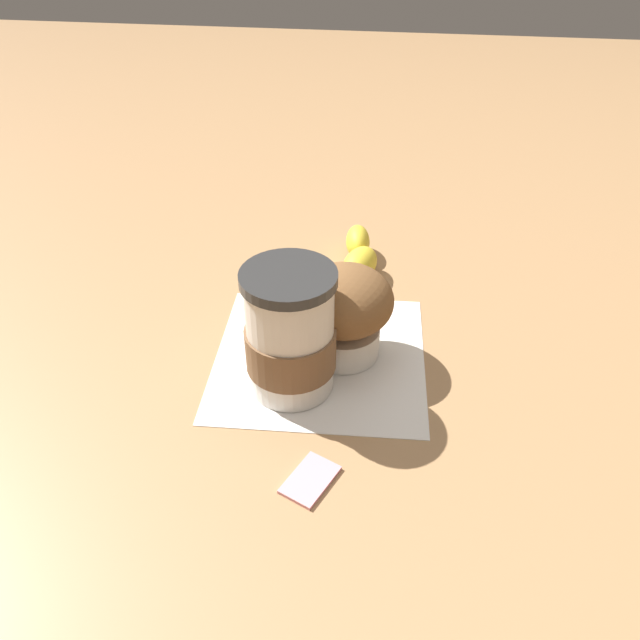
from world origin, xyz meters
TOP-DOWN VIEW (x-y plane):
  - ground_plane at (0.00, 0.00)m, footprint 3.00×3.00m
  - paper_napkin at (0.00, 0.00)m, footprint 0.23×0.23m
  - coffee_cup at (-0.05, 0.02)m, footprint 0.09×0.09m
  - muffin at (0.01, -0.02)m, footprint 0.10×0.10m
  - banana at (0.13, -0.01)m, footprint 0.21×0.11m
  - sugar_packet at (-0.16, -0.01)m, footprint 0.06×0.05m

SIDE VIEW (x-z plane):
  - ground_plane at x=0.00m, z-range 0.00..0.00m
  - paper_napkin at x=0.00m, z-range 0.00..0.00m
  - sugar_packet at x=-0.16m, z-range 0.00..0.01m
  - banana at x=0.13m, z-range 0.00..0.04m
  - muffin at x=0.01m, z-range 0.01..0.11m
  - coffee_cup at x=-0.05m, z-range 0.00..0.13m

